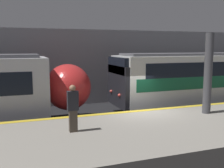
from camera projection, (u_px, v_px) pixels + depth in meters
The scene contains 5 objects.
ground_plane at pixel (141, 130), 12.65m from camera, with size 120.00×120.00×0.00m, color black.
platform at pixel (170, 137), 10.21m from camera, with size 40.00×5.08×1.03m.
station_rear_barrier at pixel (100, 67), 18.58m from camera, with size 50.00×0.15×5.19m.
support_pillar_near at pixel (208, 74), 11.66m from camera, with size 0.36×0.36×3.59m.
person_waiting at pixel (73, 107), 9.17m from camera, with size 0.38×0.24×1.68m.
Camera 1 is at (-5.42, -11.03, 4.00)m, focal length 42.00 mm.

